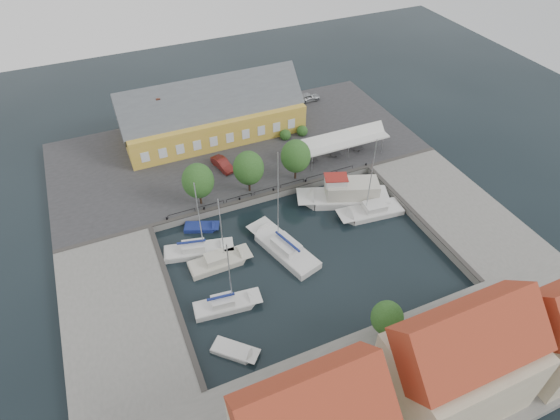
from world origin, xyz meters
name	(u,v)px	position (x,y,z in m)	size (l,w,h in m)	color
ground	(299,248)	(0.00, 0.00, 0.00)	(140.00, 140.00, 0.00)	black
north_quay	(237,150)	(0.00, 23.00, 0.50)	(56.00, 26.00, 1.00)	#2D2D30
west_quay	(121,316)	(-22.00, -2.00, 0.50)	(12.00, 24.00, 1.00)	slate
east_quay	(453,208)	(22.00, -2.00, 0.50)	(12.00, 24.00, 1.00)	slate
south_bank	(396,393)	(0.00, -21.00, 0.50)	(56.00, 14.00, 1.00)	slate
quay_edge_fittings	(284,218)	(0.02, 4.75, 1.06)	(56.00, 24.72, 0.40)	#383533
warehouse	(209,115)	(-2.60, 28.36, 4.43)	(28.56, 14.00, 9.55)	gold
tent_canopy	(343,140)	(14.00, 14.50, 3.68)	(14.00, 4.00, 2.83)	silver
quay_trees	(248,168)	(-2.00, 12.00, 4.88)	(18.20, 4.20, 6.30)	black
car_silver	(308,97)	(16.80, 32.00, 1.78)	(1.84, 4.58, 1.56)	#A4A7AB
car_red	(222,164)	(-3.77, 18.55, 1.74)	(1.56, 4.47, 1.47)	maroon
center_sailboat	(284,249)	(-1.94, 0.32, 0.36)	(6.17, 11.25, 14.70)	silver
trawler	(347,195)	(9.92, 5.71, 1.02)	(13.15, 7.96, 5.00)	silver
east_boat_a	(371,212)	(11.69, 1.96, 0.26)	(9.28, 3.94, 12.66)	silver
west_boat_a	(197,251)	(-11.87, 4.33, 0.27)	(8.82, 4.29, 11.35)	silver
west_boat_b	(219,263)	(-10.01, 1.43, 0.26)	(7.74, 2.80, 10.54)	#BAB7A7
west_boat_d	(226,306)	(-11.25, -4.95, 0.27)	(7.73, 3.10, 10.22)	silver
launch_sw	(235,352)	(-12.26, -10.62, 0.09)	(4.77, 4.67, 0.98)	silver
launch_nw	(201,228)	(-10.19, 8.34, 0.09)	(4.84, 3.37, 0.88)	navy
townhouses	(441,376)	(1.93, -23.24, 5.82)	(36.30, 8.50, 12.00)	beige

